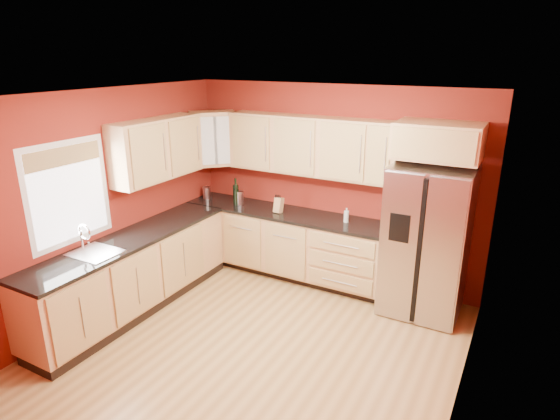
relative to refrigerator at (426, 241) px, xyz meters
name	(u,v)px	position (x,y,z in m)	size (l,w,h in m)	color
floor	(255,347)	(-1.35, -1.62, -0.89)	(4.00, 4.00, 0.00)	olive
ceiling	(250,96)	(-1.35, -1.62, 1.71)	(4.00, 4.00, 0.00)	white
wall_back	(332,185)	(-1.35, 0.38, 0.41)	(4.00, 0.04, 2.60)	maroon
wall_front	(82,337)	(-1.35, -3.62, 0.41)	(4.00, 0.04, 2.60)	maroon
wall_left	(107,203)	(-3.35, -1.62, 0.41)	(0.04, 4.00, 2.60)	maroon
wall_right	(471,278)	(0.65, -1.62, 0.41)	(0.04, 4.00, 2.60)	maroon
base_cabinets_back	(285,244)	(-1.90, 0.07, -0.45)	(2.90, 0.60, 0.88)	tan
base_cabinets_left	(133,275)	(-3.05, -1.62, -0.45)	(0.60, 2.80, 0.88)	tan
countertop_back	(285,213)	(-1.90, 0.06, 0.01)	(2.90, 0.62, 0.04)	black
countertop_left	(130,239)	(-3.04, -1.62, 0.01)	(0.62, 2.80, 0.04)	black
upper_cabinets_back	(311,146)	(-1.60, 0.21, 0.94)	(2.30, 0.33, 0.75)	tan
upper_cabinets_left	(157,149)	(-3.19, -0.90, 0.94)	(0.33, 1.35, 0.75)	tan
corner_upper_cabinet	(213,139)	(-3.02, 0.04, 0.94)	(0.62, 0.33, 0.75)	tan
over_fridge_cabinet	(438,141)	(0.00, 0.07, 1.16)	(0.92, 0.60, 0.40)	tan
refrigerator	(426,241)	(0.00, 0.00, 0.00)	(0.90, 0.75, 1.78)	silver
window	(69,193)	(-3.33, -2.12, 0.66)	(0.03, 0.90, 1.00)	white
sink_faucet	(94,240)	(-3.04, -2.12, 0.18)	(0.50, 0.42, 0.30)	white
canister_left	(239,198)	(-2.62, 0.06, 0.13)	(0.12, 0.12, 0.19)	silver
canister_right	(207,193)	(-3.20, 0.06, 0.12)	(0.11, 0.11, 0.18)	silver
wine_bottle_a	(236,191)	(-2.69, 0.07, 0.21)	(0.08, 0.08, 0.37)	black
wine_bottle_b	(236,194)	(-2.64, 0.01, 0.18)	(0.07, 0.07, 0.31)	black
knife_block	(279,205)	(-1.96, 0.01, 0.13)	(0.10, 0.09, 0.20)	tan
soap_dispenser	(346,215)	(-1.02, 0.08, 0.12)	(0.06, 0.06, 0.19)	silver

